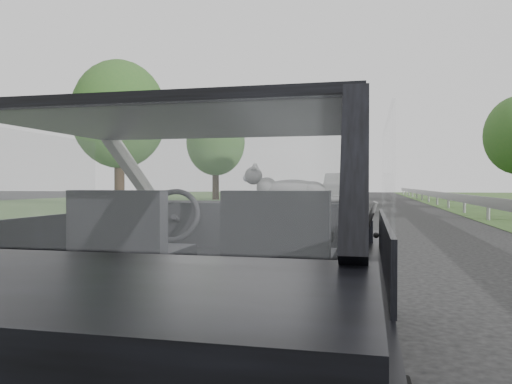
% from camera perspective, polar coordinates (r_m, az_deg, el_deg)
% --- Properties ---
extents(ground, '(140.00, 140.00, 0.00)m').
position_cam_1_polar(ground, '(2.99, -4.33, -21.08)').
color(ground, '#3D3D3D').
rests_on(ground, ground).
extents(subject_car, '(1.80, 4.00, 1.45)m').
position_cam_1_polar(subject_car, '(2.80, -4.35, -7.20)').
color(subject_car, black).
rests_on(subject_car, ground).
extents(dashboard, '(1.58, 0.45, 0.30)m').
position_cam_1_polar(dashboard, '(3.39, -1.22, -3.67)').
color(dashboard, black).
rests_on(dashboard, subject_car).
extents(driver_seat, '(0.50, 0.72, 0.42)m').
position_cam_1_polar(driver_seat, '(2.67, -14.48, -4.28)').
color(driver_seat, black).
rests_on(driver_seat, subject_car).
extents(passenger_seat, '(0.50, 0.72, 0.42)m').
position_cam_1_polar(passenger_seat, '(2.41, 2.73, -4.81)').
color(passenger_seat, black).
rests_on(passenger_seat, subject_car).
extents(steering_wheel, '(0.36, 0.36, 0.04)m').
position_cam_1_polar(steering_wheel, '(3.23, -9.42, -2.66)').
color(steering_wheel, black).
rests_on(steering_wheel, dashboard).
extents(cat, '(0.59, 0.19, 0.26)m').
position_cam_1_polar(cat, '(3.35, 4.15, 0.32)').
color(cat, gray).
rests_on(cat, dashboard).
extents(other_car, '(2.09, 5.12, 1.67)m').
position_cam_1_polar(other_car, '(24.89, 9.94, 0.22)').
color(other_car, '#A6A6A6').
rests_on(other_car, ground).
extents(tree_5, '(5.48, 5.48, 7.08)m').
position_cam_1_polar(tree_5, '(25.88, -15.36, 6.22)').
color(tree_5, '#2D5823').
rests_on(tree_5, ground).
extents(tree_6, '(5.65, 5.65, 6.50)m').
position_cam_1_polar(tree_6, '(36.69, -4.64, 4.21)').
color(tree_6, '#2D5823').
rests_on(tree_6, ground).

